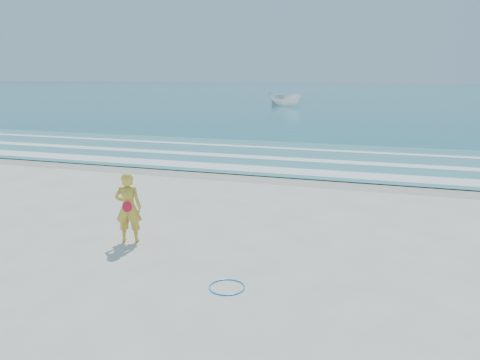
% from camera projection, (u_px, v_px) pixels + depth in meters
% --- Properties ---
extents(ground, '(400.00, 400.00, 0.00)m').
position_uv_depth(ground, '(186.00, 256.00, 11.14)').
color(ground, silver).
rests_on(ground, ground).
extents(wet_sand, '(400.00, 2.40, 0.00)m').
position_uv_depth(wet_sand, '(276.00, 178.00, 19.48)').
color(wet_sand, '#B2A893').
rests_on(wet_sand, ground).
extents(ocean, '(400.00, 190.00, 0.04)m').
position_uv_depth(ocean, '(374.00, 92.00, 108.48)').
color(ocean, '#19727F').
rests_on(ocean, ground).
extents(shallow, '(400.00, 10.00, 0.01)m').
position_uv_depth(shallow, '(299.00, 157.00, 24.11)').
color(shallow, '#59B7AD').
rests_on(shallow, ocean).
extents(foam_near, '(400.00, 1.40, 0.01)m').
position_uv_depth(foam_near, '(283.00, 171.00, 20.68)').
color(foam_near, white).
rests_on(foam_near, shallow).
extents(foam_mid, '(400.00, 0.90, 0.01)m').
position_uv_depth(foam_mid, '(296.00, 159.00, 23.37)').
color(foam_mid, white).
rests_on(foam_mid, shallow).
extents(foam_far, '(400.00, 0.60, 0.01)m').
position_uv_depth(foam_far, '(307.00, 149.00, 26.42)').
color(foam_far, white).
rests_on(foam_far, shallow).
extents(hoop, '(0.93, 0.93, 0.03)m').
position_uv_depth(hoop, '(227.00, 287.00, 9.51)').
color(hoop, '#0E94FF').
rests_on(hoop, ground).
extents(boat, '(5.18, 3.35, 1.87)m').
position_uv_depth(boat, '(285.00, 99.00, 60.61)').
color(boat, white).
rests_on(boat, ocean).
extents(woman, '(0.77, 0.63, 1.83)m').
position_uv_depth(woman, '(128.00, 208.00, 11.91)').
color(woman, gold).
rests_on(woman, ground).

